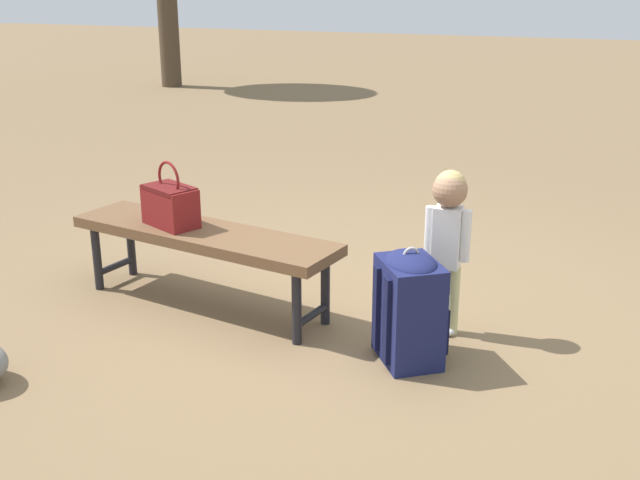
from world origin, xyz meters
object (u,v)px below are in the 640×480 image
handbag (170,204)px  backpack_large (409,305)px  park_bench (203,240)px  child_standing (448,227)px

handbag → backpack_large: handbag is taller
handbag → backpack_large: bearing=-9.6°
handbag → park_bench: bearing=-2.2°
backpack_large → child_standing: bearing=75.9°
park_bench → backpack_large: (1.23, -0.24, -0.10)m
park_bench → child_standing: bearing=5.7°
park_bench → child_standing: child_standing is taller
park_bench → backpack_large: backpack_large is taller
child_standing → backpack_large: 0.48m
handbag → child_standing: (1.53, 0.13, 0.00)m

